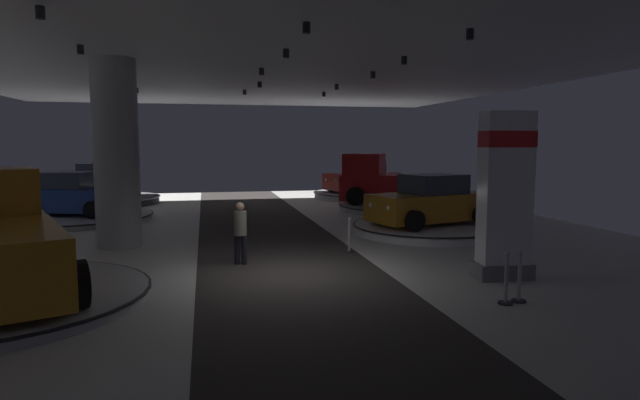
{
  "coord_description": "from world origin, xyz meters",
  "views": [
    {
      "loc": [
        -1.96,
        -12.09,
        3.04
      ],
      "look_at": [
        1.35,
        3.11,
        1.4
      ],
      "focal_mm": 29.8,
      "sensor_mm": 36.0,
      "label": 1
    }
  ],
  "objects": [
    {
      "name": "ground",
      "position": [
        0.0,
        0.0,
        -0.02
      ],
      "size": [
        24.0,
        44.0,
        0.06
      ],
      "color": "silver"
    },
    {
      "name": "ceiling_with_spotlights",
      "position": [
        -0.0,
        0.0,
        5.55
      ],
      "size": [
        24.0,
        44.0,
        0.39
      ],
      "color": "silver"
    },
    {
      "name": "column_left",
      "position": [
        -4.48,
        4.42,
        2.75
      ],
      "size": [
        1.29,
        1.29,
        5.5
      ],
      "color": "#ADADB2",
      "rests_on": "ground"
    },
    {
      "name": "brand_sign_pylon",
      "position": [
        4.62,
        -1.4,
        1.95
      ],
      "size": [
        1.31,
        0.73,
        3.77
      ],
      "color": "slate",
      "rests_on": "ground"
    },
    {
      "name": "display_platform_deep_right",
      "position": [
        6.71,
        16.55,
        0.2
      ],
      "size": [
        5.47,
        5.47,
        0.36
      ],
      "color": "#B7B7BC",
      "rests_on": "ground"
    },
    {
      "name": "display_car_deep_right",
      "position": [
        6.74,
        16.56,
        1.13
      ],
      "size": [
        4.56,
        3.26,
        1.71
      ],
      "color": "maroon",
      "rests_on": "display_platform_deep_right"
    },
    {
      "name": "display_platform_deep_left",
      "position": [
        -7.2,
        16.63,
        0.2
      ],
      "size": [
        5.89,
        5.89,
        0.37
      ],
      "color": "#333338",
      "rests_on": "ground"
    },
    {
      "name": "display_car_deep_left",
      "position": [
        -7.18,
        16.65,
        1.13
      ],
      "size": [
        3.49,
        4.57,
        1.71
      ],
      "color": "silver",
      "rests_on": "display_platform_deep_left"
    },
    {
      "name": "display_platform_far_right",
      "position": [
        6.81,
        10.82,
        0.17
      ],
      "size": [
        5.68,
        5.68,
        0.3
      ],
      "color": "#B7B7BC",
      "rests_on": "ground"
    },
    {
      "name": "pickup_truck_far_right",
      "position": [
        6.53,
        10.97,
        1.23
      ],
      "size": [
        5.67,
        4.46,
        2.3
      ],
      "color": "red",
      "rests_on": "display_platform_far_right"
    },
    {
      "name": "display_platform_mid_right",
      "position": [
        5.54,
        4.72,
        0.17
      ],
      "size": [
        5.23,
        5.23,
        0.31
      ],
      "color": "silver",
      "rests_on": "ground"
    },
    {
      "name": "display_car_mid_right",
      "position": [
        5.57,
        4.73,
        1.07
      ],
      "size": [
        4.54,
        3.13,
        1.71
      ],
      "color": "#B77519",
      "rests_on": "display_platform_mid_right"
    },
    {
      "name": "display_platform_far_left",
      "position": [
        -7.11,
        10.47,
        0.14
      ],
      "size": [
        6.11,
        6.11,
        0.24
      ],
      "color": "#B7B7BC",
      "rests_on": "ground"
    },
    {
      "name": "display_car_far_left",
      "position": [
        -7.14,
        10.48,
        1.01
      ],
      "size": [
        4.56,
        3.28,
        1.71
      ],
      "color": "navy",
      "rests_on": "display_platform_far_left"
    },
    {
      "name": "visitor_walking_near",
      "position": [
        -1.11,
        1.26,
        0.91
      ],
      "size": [
        0.32,
        0.32,
        1.59
      ],
      "color": "black",
      "rests_on": "ground"
    },
    {
      "name": "stanchion_a",
      "position": [
        3.6,
        -3.2,
        0.37
      ],
      "size": [
        0.28,
        0.28,
        1.01
      ],
      "color": "#333338",
      "rests_on": "ground"
    },
    {
      "name": "stanchion_b",
      "position": [
        3.93,
        -3.13,
        0.37
      ],
      "size": [
        0.28,
        0.28,
        1.01
      ],
      "color": "#333338",
      "rests_on": "ground"
    },
    {
      "name": "stanchion_c",
      "position": [
        1.99,
        2.17,
        0.37
      ],
      "size": [
        0.28,
        0.28,
        1.01
      ],
      "color": "#333338",
      "rests_on": "ground"
    }
  ]
}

